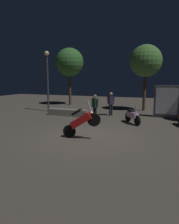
# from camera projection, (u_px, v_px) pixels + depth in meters

# --- Properties ---
(ground_plane) EXTENTS (40.00, 40.00, 0.00)m
(ground_plane) POSITION_uv_depth(u_px,v_px,m) (89.00, 137.00, 8.89)
(ground_plane) COLOR #4C443D
(motorcycle_red_foreground) EXTENTS (1.66, 0.36, 1.63)m
(motorcycle_red_foreground) POSITION_uv_depth(u_px,v_px,m) (81.00, 122.00, 8.49)
(motorcycle_red_foreground) COLOR black
(motorcycle_red_foreground) RESTS_ON ground_plane
(motorcycle_pink_parked_right) EXTENTS (1.07, 1.39, 1.11)m
(motorcycle_pink_parked_right) POSITION_uv_depth(u_px,v_px,m) (132.00, 116.00, 11.49)
(motorcycle_pink_parked_right) COLOR black
(motorcycle_pink_parked_right) RESTS_ON ground_plane
(person_rider_beside) EXTENTS (0.61, 0.42, 1.55)m
(person_rider_beside) POSITION_uv_depth(u_px,v_px,m) (95.00, 105.00, 12.69)
(person_rider_beside) COLOR black
(person_rider_beside) RESTS_ON ground_plane
(person_bystander_far) EXTENTS (0.52, 0.54, 1.62)m
(person_bystander_far) POSITION_uv_depth(u_px,v_px,m) (111.00, 102.00, 13.93)
(person_bystander_far) COLOR black
(person_bystander_far) RESTS_ON ground_plane
(streetlamp_near) EXTENTS (0.36, 0.36, 4.60)m
(streetlamp_near) POSITION_uv_depth(u_px,v_px,m) (47.00, 73.00, 15.41)
(streetlamp_near) COLOR #38383D
(streetlamp_near) RESTS_ON ground_plane
(tree_left_bg) EXTENTS (2.70, 2.70, 5.46)m
(tree_left_bg) POSITION_uv_depth(u_px,v_px,m) (70.00, 62.00, 19.42)
(tree_left_bg) COLOR #4C331E
(tree_left_bg) RESTS_ON ground_plane
(tree_right_bg) EXTENTS (2.49, 2.49, 5.16)m
(tree_right_bg) POSITION_uv_depth(u_px,v_px,m) (146.00, 61.00, 15.71)
(tree_right_bg) COLOR #4C331E
(tree_right_bg) RESTS_ON ground_plane
(kiosk_billboard) EXTENTS (1.65, 0.74, 2.10)m
(kiosk_billboard) POSITION_uv_depth(u_px,v_px,m) (167.00, 102.00, 13.18)
(kiosk_billboard) COLOR #595960
(kiosk_billboard) RESTS_ON ground_plane
(planter_wall_low) EXTENTS (2.80, 0.50, 0.45)m
(planter_wall_low) POSITION_uv_depth(u_px,v_px,m) (67.00, 113.00, 13.94)
(planter_wall_low) COLOR gray
(planter_wall_low) RESTS_ON ground_plane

